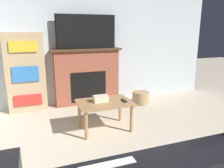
% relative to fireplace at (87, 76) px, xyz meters
% --- Properties ---
extents(wall_back, '(5.58, 0.06, 2.70)m').
position_rel_fireplace_xyz_m(wall_back, '(0.12, 0.14, 0.77)').
color(wall_back, silver).
rests_on(wall_back, ground_plane).
extents(fireplace, '(1.43, 0.28, 1.16)m').
position_rel_fireplace_xyz_m(fireplace, '(0.00, 0.00, 0.00)').
color(fireplace, brown).
rests_on(fireplace, ground_plane).
extents(tv, '(1.20, 0.03, 0.66)m').
position_rel_fireplace_xyz_m(tv, '(0.00, -0.02, 0.91)').
color(tv, black).
rests_on(tv, fireplace).
extents(coffee_table, '(0.83, 0.57, 0.46)m').
position_rel_fireplace_xyz_m(coffee_table, '(-0.06, -1.34, -0.19)').
color(coffee_table, '#A87A4C').
rests_on(coffee_table, ground_plane).
extents(tissue_box, '(0.22, 0.12, 0.10)m').
position_rel_fireplace_xyz_m(tissue_box, '(-0.12, -1.32, -0.08)').
color(tissue_box, beige).
rests_on(tissue_box, coffee_table).
extents(remote_control, '(0.04, 0.15, 0.02)m').
position_rel_fireplace_xyz_m(remote_control, '(0.22, -1.42, -0.11)').
color(remote_control, black).
rests_on(remote_control, coffee_table).
extents(bookshelf, '(0.70, 0.29, 1.49)m').
position_rel_fireplace_xyz_m(bookshelf, '(-1.19, -0.02, 0.16)').
color(bookshelf, tan).
rests_on(bookshelf, ground_plane).
extents(storage_basket, '(0.36, 0.36, 0.25)m').
position_rel_fireplace_xyz_m(storage_basket, '(1.05, -0.42, -0.46)').
color(storage_basket, tan).
rests_on(storage_basket, ground_plane).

